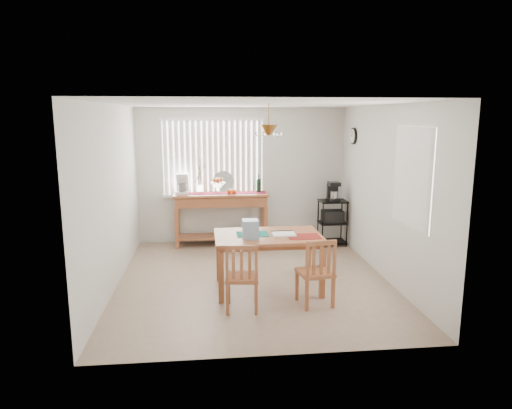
{
  "coord_description": "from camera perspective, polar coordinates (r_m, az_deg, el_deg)",
  "views": [
    {
      "loc": [
        -0.64,
        -6.53,
        2.42
      ],
      "look_at": [
        0.1,
        0.55,
        1.05
      ],
      "focal_mm": 32.0,
      "sensor_mm": 36.0,
      "label": 1
    }
  ],
  "objects": [
    {
      "name": "sideboard",
      "position": [
        8.67,
        -4.31,
        -0.22
      ],
      "size": [
        1.78,
        0.5,
        1.0
      ],
      "color": "#A75F38",
      "rests_on": "ground"
    },
    {
      "name": "sideboard_items",
      "position": [
        8.62,
        -6.41,
        2.42
      ],
      "size": [
        1.69,
        0.43,
        0.77
      ],
      "color": "maroon",
      "rests_on": "sideboard"
    },
    {
      "name": "chair_left",
      "position": [
        5.8,
        -1.78,
        -9.09
      ],
      "size": [
        0.45,
        0.45,
        0.9
      ],
      "color": "#A75F38",
      "rests_on": "ground"
    },
    {
      "name": "ground",
      "position": [
        6.99,
        -0.35,
        -9.39
      ],
      "size": [
        4.0,
        4.5,
        0.01
      ],
      "primitive_type": "cube",
      "color": "#9D816A"
    },
    {
      "name": "room_shell",
      "position": [
        6.62,
        -0.36,
        4.57
      ],
      "size": [
        4.2,
        4.7,
        2.7
      ],
      "color": "silver",
      "rests_on": "ground"
    },
    {
      "name": "chair_right",
      "position": [
        5.99,
        7.54,
        -8.44
      ],
      "size": [
        0.48,
        0.48,
        0.91
      ],
      "color": "#A75F38",
      "rests_on": "ground"
    },
    {
      "name": "cart_items",
      "position": [
        8.74,
        9.62,
        1.58
      ],
      "size": [
        0.2,
        0.24,
        0.36
      ],
      "color": "black",
      "rests_on": "wire_cart"
    },
    {
      "name": "wire_cart",
      "position": [
        8.83,
        9.53,
        -1.68
      ],
      "size": [
        0.51,
        0.41,
        0.86
      ],
      "color": "black",
      "rests_on": "ground"
    },
    {
      "name": "dining_table",
      "position": [
        6.42,
        1.51,
        -4.59
      ],
      "size": [
        1.5,
        0.97,
        0.8
      ],
      "color": "#A75F38",
      "rests_on": "ground"
    },
    {
      "name": "table_items",
      "position": [
        6.23,
        0.37,
        -3.29
      ],
      "size": [
        1.14,
        0.53,
        0.26
      ],
      "color": "#157663",
      "rests_on": "dining_table"
    }
  ]
}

